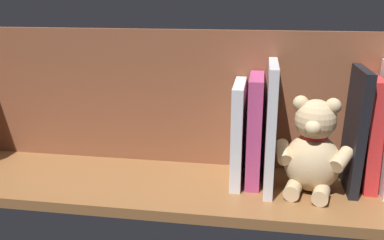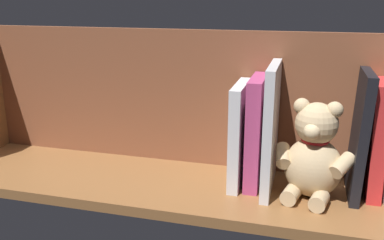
% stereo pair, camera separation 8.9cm
% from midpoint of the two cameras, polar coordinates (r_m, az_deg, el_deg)
% --- Properties ---
extents(ground_plane, '(1.17, 0.28, 0.02)m').
position_cam_midpoint_polar(ground_plane, '(0.94, -2.73, -8.99)').
color(ground_plane, brown).
extents(shelf_back_panel, '(1.17, 0.02, 0.32)m').
position_cam_midpoint_polar(shelf_back_panel, '(1.00, -1.44, 2.84)').
color(shelf_back_panel, brown).
rests_on(shelf_back_panel, ground_plane).
extents(book_3, '(0.03, 0.12, 0.24)m').
position_cam_midpoint_polar(book_3, '(0.94, 20.27, -1.71)').
color(book_3, red).
rests_on(book_3, ground_plane).
extents(book_4, '(0.03, 0.14, 0.25)m').
position_cam_midpoint_polar(book_4, '(0.92, 18.54, -1.28)').
color(book_4, black).
rests_on(book_4, ground_plane).
extents(teddy_bear, '(0.16, 0.15, 0.20)m').
position_cam_midpoint_polar(teddy_bear, '(0.89, 13.22, -4.07)').
color(teddy_bear, '#D1B284').
rests_on(teddy_bear, ground_plane).
extents(book_5, '(0.02, 0.17, 0.26)m').
position_cam_midpoint_polar(book_5, '(0.89, 7.72, -0.81)').
color(book_5, silver).
rests_on(book_5, ground_plane).
extents(book_6, '(0.03, 0.14, 0.23)m').
position_cam_midpoint_polar(book_6, '(0.91, 5.69, -1.32)').
color(book_6, '#B23F72').
rests_on(book_6, ground_plane).
extents(book_7, '(0.02, 0.15, 0.22)m').
position_cam_midpoint_polar(book_7, '(0.91, 3.48, -1.74)').
color(book_7, silver).
rests_on(book_7, ground_plane).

